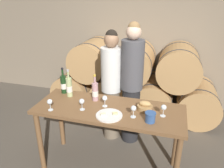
# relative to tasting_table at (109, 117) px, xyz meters

# --- Properties ---
(ground_plane) EXTENTS (10.00, 10.00, 0.00)m
(ground_plane) POSITION_rel_tasting_table_xyz_m (0.00, 0.00, -0.76)
(ground_plane) COLOR #564F44
(stone_wall_back) EXTENTS (10.00, 0.12, 3.20)m
(stone_wall_back) POSITION_rel_tasting_table_xyz_m (0.00, 2.09, 0.84)
(stone_wall_back) COLOR gray
(stone_wall_back) RESTS_ON ground_plane
(barrel_stack) EXTENTS (3.01, 0.85, 1.33)m
(barrel_stack) POSITION_rel_tasting_table_xyz_m (-0.00, 1.55, -0.15)
(barrel_stack) COLOR tan
(barrel_stack) RESTS_ON ground_plane
(tasting_table) EXTENTS (1.74, 0.65, 0.89)m
(tasting_table) POSITION_rel_tasting_table_xyz_m (0.00, 0.00, 0.00)
(tasting_table) COLOR brown
(tasting_table) RESTS_ON ground_plane
(person_left) EXTENTS (0.30, 0.30, 1.67)m
(person_left) POSITION_rel_tasting_table_xyz_m (-0.16, 0.67, 0.11)
(person_left) COLOR #756651
(person_left) RESTS_ON ground_plane
(person_right) EXTENTS (0.31, 0.31, 1.79)m
(person_right) POSITION_rel_tasting_table_xyz_m (0.14, 0.67, 0.16)
(person_right) COLOR #232326
(person_right) RESTS_ON ground_plane
(wine_bottle_red) EXTENTS (0.08, 0.08, 0.35)m
(wine_bottle_red) POSITION_rel_tasting_table_xyz_m (-0.69, 0.24, 0.25)
(wine_bottle_red) COLOR #193819
(wine_bottle_red) RESTS_ON tasting_table
(wine_bottle_white) EXTENTS (0.08, 0.08, 0.36)m
(wine_bottle_white) POSITION_rel_tasting_table_xyz_m (-0.58, 0.17, 0.25)
(wine_bottle_white) COLOR #ADBC7F
(wine_bottle_white) RESTS_ON tasting_table
(wine_bottle_rose) EXTENTS (0.08, 0.08, 0.34)m
(wine_bottle_rose) POSITION_rel_tasting_table_xyz_m (-0.22, 0.15, 0.24)
(wine_bottle_rose) COLOR #BC8E93
(wine_bottle_rose) RESTS_ON tasting_table
(blue_crock) EXTENTS (0.11, 0.11, 0.11)m
(blue_crock) POSITION_rel_tasting_table_xyz_m (0.49, -0.16, 0.18)
(blue_crock) COLOR #335693
(blue_crock) RESTS_ON tasting_table
(bread_basket) EXTENTS (0.18, 0.18, 0.11)m
(bread_basket) POSITION_rel_tasting_table_xyz_m (0.41, 0.07, 0.17)
(bread_basket) COLOR #A87F4C
(bread_basket) RESTS_ON tasting_table
(cheese_plate) EXTENTS (0.29, 0.29, 0.04)m
(cheese_plate) POSITION_rel_tasting_table_xyz_m (0.05, -0.17, 0.13)
(cheese_plate) COLOR white
(cheese_plate) RESTS_ON tasting_table
(wine_glass_far_left) EXTENTS (0.06, 0.06, 0.14)m
(wine_glass_far_left) POSITION_rel_tasting_table_xyz_m (-0.63, -0.23, 0.22)
(wine_glass_far_left) COLOR white
(wine_glass_far_left) RESTS_ON tasting_table
(wine_glass_left) EXTENTS (0.06, 0.06, 0.14)m
(wine_glass_left) POSITION_rel_tasting_table_xyz_m (-0.28, -0.12, 0.22)
(wine_glass_left) COLOR white
(wine_glass_left) RESTS_ON tasting_table
(wine_glass_center) EXTENTS (0.06, 0.06, 0.14)m
(wine_glass_center) POSITION_rel_tasting_table_xyz_m (-0.06, 0.03, 0.22)
(wine_glass_center) COLOR white
(wine_glass_center) RESTS_ON tasting_table
(wine_glass_right) EXTENTS (0.06, 0.06, 0.14)m
(wine_glass_right) POSITION_rel_tasting_table_xyz_m (0.31, -0.12, 0.22)
(wine_glass_right) COLOR white
(wine_glass_right) RESTS_ON tasting_table
(wine_glass_far_right) EXTENTS (0.06, 0.06, 0.14)m
(wine_glass_far_right) POSITION_rel_tasting_table_xyz_m (0.62, -0.01, 0.22)
(wine_glass_far_right) COLOR white
(wine_glass_far_right) RESTS_ON tasting_table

